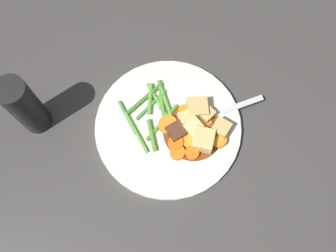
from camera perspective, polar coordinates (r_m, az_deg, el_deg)
name	(u,v)px	position (r m, az deg, el deg)	size (l,w,h in m)	color
ground_plane	(168,129)	(0.69, 0.00, -0.38)	(3.00, 3.00, 0.00)	#423F3D
dinner_plate	(168,127)	(0.69, 0.00, -0.19)	(0.26, 0.26, 0.01)	white
stew_sauce	(193,132)	(0.68, 3.72, -0.85)	(0.11, 0.11, 0.00)	brown
carrot_slice_0	(177,152)	(0.66, 1.39, -3.94)	(0.03, 0.03, 0.01)	orange
carrot_slice_1	(204,125)	(0.68, 5.40, 0.12)	(0.03, 0.03, 0.01)	orange
carrot_slice_2	(169,123)	(0.68, 0.11, 0.46)	(0.03, 0.03, 0.01)	orange
carrot_slice_3	(219,140)	(0.67, 7.48, -2.12)	(0.03, 0.03, 0.01)	orange
carrot_slice_4	(192,153)	(0.66, 3.57, -4.02)	(0.02, 0.02, 0.01)	orange
carrot_slice_5	(185,112)	(0.68, 2.49, 2.12)	(0.02, 0.02, 0.01)	orange
carrot_slice_6	(190,139)	(0.67, 3.30, -1.98)	(0.03, 0.03, 0.01)	orange
carrot_slice_7	(176,143)	(0.66, 1.15, -2.58)	(0.03, 0.03, 0.01)	orange
potato_chunk_0	(221,129)	(0.67, 7.82, -0.38)	(0.03, 0.03, 0.03)	#DBBC6B
potato_chunk_1	(202,142)	(0.66, 5.04, -2.42)	(0.04, 0.04, 0.03)	#E5CC7A
potato_chunk_2	(186,118)	(0.67, 2.73, 1.16)	(0.02, 0.03, 0.03)	#E5CC7A
potato_chunk_3	(197,108)	(0.68, 4.39, 2.64)	(0.04, 0.03, 0.03)	#DBBC6B
potato_chunk_4	(194,130)	(0.67, 3.92, -0.53)	(0.03, 0.03, 0.02)	#EAD68C
potato_chunk_5	(207,115)	(0.68, 5.72, 1.70)	(0.02, 0.02, 0.02)	#DBBC6B
meat_chunk_0	(212,132)	(0.67, 6.47, -0.94)	(0.02, 0.02, 0.02)	brown
meat_chunk_1	(176,132)	(0.66, 1.21, -0.87)	(0.03, 0.03, 0.02)	#56331E
green_bean_0	(166,102)	(0.69, -0.28, 3.61)	(0.01, 0.01, 0.06)	#66AD42
green_bean_1	(163,120)	(0.68, -0.73, 0.83)	(0.01, 0.01, 0.08)	#599E38
green_bean_2	(145,98)	(0.70, -3.43, 4.14)	(0.01, 0.01, 0.08)	#4C8E33
green_bean_3	(161,96)	(0.70, -1.06, 4.46)	(0.01, 0.01, 0.05)	#66AD42
green_bean_4	(136,132)	(0.67, -4.73, -0.89)	(0.01, 0.01, 0.08)	#66AD42
green_bean_5	(150,99)	(0.69, -2.63, 4.04)	(0.01, 0.01, 0.06)	#66AD42
green_bean_6	(127,117)	(0.69, -6.02, 1.28)	(0.01, 0.01, 0.07)	#599E38
green_bean_7	(151,105)	(0.69, -2.53, 3.15)	(0.01, 0.01, 0.07)	#599E38
green_bean_8	(152,135)	(0.67, -2.38, -1.38)	(0.01, 0.01, 0.06)	#599E38
green_bean_9	(157,100)	(0.69, -1.62, 3.84)	(0.01, 0.01, 0.07)	#66AD42
green_bean_10	(162,101)	(0.69, -0.90, 3.76)	(0.01, 0.01, 0.08)	#599E38
fork	(215,114)	(0.69, 6.92, 1.72)	(0.13, 0.14, 0.00)	silver
pepper_mill	(25,106)	(0.67, -20.38, 2.73)	(0.05, 0.05, 0.14)	black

